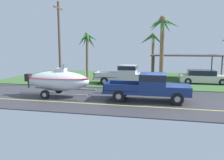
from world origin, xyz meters
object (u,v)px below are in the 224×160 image
Objects in this scene: palm_tree_far_left at (153,42)px; utility_pole at (60,43)px; pickup_truck_towing at (152,86)px; palm_tree_near_left at (162,33)px; parked_sedan_near at (203,77)px; parked_pickup_background at (127,74)px; carport_awning at (184,56)px; boat_on_trailer at (58,81)px; palm_tree_mid at (88,44)px.

utility_pole reaches higher than palm_tree_far_left.
pickup_truck_towing is 12.69m from palm_tree_far_left.
palm_tree_near_left is at bearing 16.00° from utility_pole.
palm_tree_near_left is 9.89m from utility_pole.
parked_sedan_near is 6.09m from palm_tree_near_left.
carport_awning is at bearing 42.06° from parked_pickup_background.
carport_awning reaches higher than parked_pickup_background.
utility_pole is at bearing -164.41° from parked_sedan_near.
parked_pickup_background is at bearing 57.15° from boat_on_trailer.
parked_pickup_background is 6.40m from palm_tree_mid.
pickup_truck_towing is at bearing -50.28° from palm_tree_mid.
parked_sedan_near is at bearing 16.05° from parked_pickup_background.
palm_tree_near_left is at bearing 86.00° from pickup_truck_towing.
palm_tree_mid reaches higher than boat_on_trailer.
boat_on_trailer reaches higher than parked_pickup_background.
parked_pickup_background is 0.75× the size of utility_pole.
boat_on_trailer is at bearing -85.12° from palm_tree_mid.
carport_awning is (5.76, 5.20, 1.66)m from parked_pickup_background.
parked_sedan_near is at bearing -35.33° from palm_tree_far_left.
palm_tree_far_left is (7.14, 3.09, 0.18)m from palm_tree_mid.
carport_awning is at bearing 75.13° from pickup_truck_towing.
palm_tree_far_left reaches higher than parked_sedan_near.
parked_pickup_background is 0.88× the size of palm_tree_near_left.
parked_pickup_background is at bearing 15.05° from utility_pole.
palm_tree_far_left reaches higher than pickup_truck_towing.
boat_on_trailer is 0.78× the size of utility_pole.
palm_tree_near_left is (-4.16, -1.09, 4.32)m from parked_sedan_near.
pickup_truck_towing is 12.21m from carport_awning.
boat_on_trailer is 1.33× the size of parked_sedan_near.
palm_tree_far_left is 11.28m from utility_pole.
carport_awning is 11.11m from palm_tree_mid.
palm_tree_mid is (-4.98, 2.69, 2.99)m from parked_pickup_background.
carport_awning reaches higher than parked_sedan_near.
utility_pole reaches higher than parked_pickup_background.
palm_tree_near_left reaches higher than pickup_truck_towing.
palm_tree_near_left is at bearing -11.53° from palm_tree_mid.
carport_awning is 0.95× the size of utility_pole.
utility_pole is at bearing -106.66° from palm_tree_mid.
boat_on_trailer is 0.83× the size of carport_awning.
palm_tree_far_left is (-0.49, 12.27, 3.18)m from pickup_truck_towing.
palm_tree_far_left is (-3.59, 0.58, 1.51)m from carport_awning.
boat_on_trailer is 1.14× the size of palm_tree_far_left.
parked_pickup_background is 6.93m from palm_tree_far_left.
utility_pole reaches higher than palm_tree_near_left.
carport_awning is at bearing 49.60° from boat_on_trailer.
utility_pole is (-2.09, 4.81, 2.90)m from boat_on_trailer.
parked_pickup_background is (-2.65, 6.50, 0.02)m from pickup_truck_towing.
palm_tree_far_left is at bearing 41.45° from utility_pole.
palm_tree_far_left is (2.17, 5.78, 3.17)m from parked_pickup_background.
parked_sedan_near is 0.62× the size of carport_awning.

